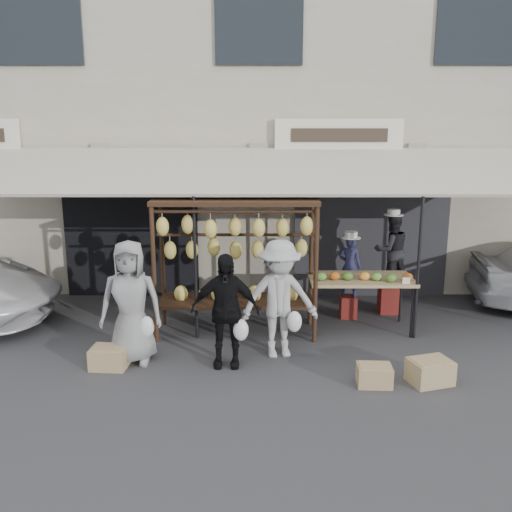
{
  "coord_description": "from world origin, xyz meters",
  "views": [
    {
      "loc": [
        -0.03,
        -7.5,
        3.45
      ],
      "look_at": [
        -0.05,
        1.4,
        1.3
      ],
      "focal_mm": 40.0,
      "sensor_mm": 36.0,
      "label": 1
    }
  ],
  "objects_px": {
    "crate_far": "(109,357)",
    "customer_mid": "(225,310)",
    "crate_near_b": "(430,372)",
    "crate_near_a": "(374,375)",
    "banana_rack": "(235,241)",
    "customer_left": "(131,302)",
    "produce_table": "(361,280)",
    "vendor_right": "(392,250)",
    "customer_right": "(279,299)",
    "vendor_left": "(350,266)"
  },
  "relations": [
    {
      "from": "customer_left",
      "to": "crate_near_a",
      "type": "bearing_deg",
      "value": -13.99
    },
    {
      "from": "customer_left",
      "to": "crate_near_a",
      "type": "height_order",
      "value": "customer_left"
    },
    {
      "from": "customer_right",
      "to": "crate_near_b",
      "type": "xyz_separation_m",
      "value": [
        1.98,
        -0.92,
        -0.72
      ]
    },
    {
      "from": "crate_far",
      "to": "customer_mid",
      "type": "bearing_deg",
      "value": 3.41
    },
    {
      "from": "customer_left",
      "to": "crate_near_b",
      "type": "xyz_separation_m",
      "value": [
        4.11,
        -0.7,
        -0.74
      ]
    },
    {
      "from": "produce_table",
      "to": "customer_mid",
      "type": "relative_size",
      "value": 1.03
    },
    {
      "from": "customer_right",
      "to": "vendor_left",
      "type": "bearing_deg",
      "value": 43.01
    },
    {
      "from": "vendor_right",
      "to": "crate_near_a",
      "type": "relative_size",
      "value": 2.97
    },
    {
      "from": "produce_table",
      "to": "crate_far",
      "type": "distance_m",
      "value": 4.15
    },
    {
      "from": "produce_table",
      "to": "banana_rack",
      "type": "bearing_deg",
      "value": -175.48
    },
    {
      "from": "banana_rack",
      "to": "crate_far",
      "type": "distance_m",
      "value": 2.61
    },
    {
      "from": "crate_near_a",
      "to": "crate_near_b",
      "type": "relative_size",
      "value": 0.83
    },
    {
      "from": "vendor_left",
      "to": "banana_rack",
      "type": "bearing_deg",
      "value": 41.9
    },
    {
      "from": "customer_mid",
      "to": "crate_near_b",
      "type": "distance_m",
      "value": 2.9
    },
    {
      "from": "vendor_left",
      "to": "crate_far",
      "type": "height_order",
      "value": "vendor_left"
    },
    {
      "from": "customer_right",
      "to": "banana_rack",
      "type": "bearing_deg",
      "value": 117.66
    },
    {
      "from": "customer_mid",
      "to": "crate_near_b",
      "type": "xyz_separation_m",
      "value": [
        2.76,
        -0.57,
        -0.66
      ]
    },
    {
      "from": "crate_near_a",
      "to": "crate_far",
      "type": "xyz_separation_m",
      "value": [
        -3.65,
        0.53,
        0.02
      ]
    },
    {
      "from": "customer_right",
      "to": "produce_table",
      "type": "bearing_deg",
      "value": 27.62
    },
    {
      "from": "customer_left",
      "to": "crate_near_a",
      "type": "xyz_separation_m",
      "value": [
        3.36,
        -0.76,
        -0.76
      ]
    },
    {
      "from": "banana_rack",
      "to": "customer_right",
      "type": "bearing_deg",
      "value": -52.86
    },
    {
      "from": "banana_rack",
      "to": "vendor_right",
      "type": "relative_size",
      "value": 1.94
    },
    {
      "from": "banana_rack",
      "to": "crate_near_b",
      "type": "xyz_separation_m",
      "value": [
        2.65,
        -1.8,
        -1.4
      ]
    },
    {
      "from": "crate_near_a",
      "to": "crate_near_b",
      "type": "bearing_deg",
      "value": 4.45
    },
    {
      "from": "customer_right",
      "to": "crate_far",
      "type": "height_order",
      "value": "customer_right"
    },
    {
      "from": "banana_rack",
      "to": "produce_table",
      "type": "height_order",
      "value": "banana_rack"
    },
    {
      "from": "customer_mid",
      "to": "crate_far",
      "type": "height_order",
      "value": "customer_mid"
    },
    {
      "from": "vendor_left",
      "to": "crate_near_a",
      "type": "height_order",
      "value": "vendor_left"
    },
    {
      "from": "customer_left",
      "to": "produce_table",
      "type": "bearing_deg",
      "value": 18.52
    },
    {
      "from": "produce_table",
      "to": "customer_left",
      "type": "relative_size",
      "value": 0.95
    },
    {
      "from": "customer_mid",
      "to": "crate_near_a",
      "type": "relative_size",
      "value": 3.66
    },
    {
      "from": "customer_left",
      "to": "crate_near_a",
      "type": "relative_size",
      "value": 3.99
    },
    {
      "from": "banana_rack",
      "to": "crate_near_b",
      "type": "distance_m",
      "value": 3.5
    },
    {
      "from": "banana_rack",
      "to": "customer_mid",
      "type": "height_order",
      "value": "banana_rack"
    },
    {
      "from": "vendor_right",
      "to": "crate_far",
      "type": "bearing_deg",
      "value": 14.71
    },
    {
      "from": "vendor_left",
      "to": "vendor_right",
      "type": "bearing_deg",
      "value": -140.73
    },
    {
      "from": "produce_table",
      "to": "vendor_right",
      "type": "height_order",
      "value": "vendor_right"
    },
    {
      "from": "produce_table",
      "to": "vendor_left",
      "type": "distance_m",
      "value": 0.64
    },
    {
      "from": "banana_rack",
      "to": "crate_far",
      "type": "xyz_separation_m",
      "value": [
        -1.75,
        -1.33,
        -1.41
      ]
    },
    {
      "from": "produce_table",
      "to": "crate_near_a",
      "type": "height_order",
      "value": "produce_table"
    },
    {
      "from": "crate_near_a",
      "to": "banana_rack",
      "type": "bearing_deg",
      "value": 135.6
    },
    {
      "from": "banana_rack",
      "to": "vendor_right",
      "type": "xyz_separation_m",
      "value": [
        2.74,
        1.07,
        -0.4
      ]
    },
    {
      "from": "banana_rack",
      "to": "produce_table",
      "type": "bearing_deg",
      "value": 4.52
    },
    {
      "from": "banana_rack",
      "to": "vendor_right",
      "type": "bearing_deg",
      "value": 21.32
    },
    {
      "from": "customer_mid",
      "to": "customer_left",
      "type": "bearing_deg",
      "value": 176.42
    },
    {
      "from": "vendor_left",
      "to": "crate_far",
      "type": "relative_size",
      "value": 2.15
    },
    {
      "from": "banana_rack",
      "to": "customer_left",
      "type": "xyz_separation_m",
      "value": [
        -1.46,
        -1.1,
        -0.66
      ]
    },
    {
      "from": "customer_left",
      "to": "customer_mid",
      "type": "xyz_separation_m",
      "value": [
        1.35,
        -0.12,
        -0.08
      ]
    },
    {
      "from": "crate_near_a",
      "to": "crate_far",
      "type": "distance_m",
      "value": 3.69
    },
    {
      "from": "crate_near_b",
      "to": "customer_mid",
      "type": "bearing_deg",
      "value": 168.25
    }
  ]
}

